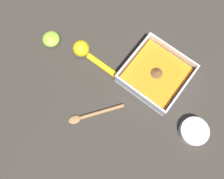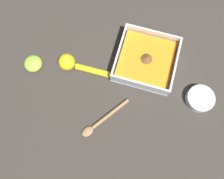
{
  "view_description": "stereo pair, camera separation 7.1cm",
  "coord_description": "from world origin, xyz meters",
  "views": [
    {
      "loc": [
        0.0,
        -0.24,
        0.72
      ],
      "look_at": [
        -0.12,
        -0.1,
        0.03
      ],
      "focal_mm": 35.0,
      "sensor_mm": 36.0,
      "label": 1
    },
    {
      "loc": [
        -0.06,
        -0.28,
        0.72
      ],
      "look_at": [
        -0.12,
        -0.1,
        0.03
      ],
      "focal_mm": 35.0,
      "sensor_mm": 36.0,
      "label": 2
    }
  ],
  "objects": [
    {
      "name": "spice_bowl",
      "position": [
        0.17,
        -0.04,
        0.01
      ],
      "size": [
        0.09,
        0.09,
        0.03
      ],
      "color": "silver",
      "rests_on": "ground_plane"
    },
    {
      "name": "lemon_squeezer",
      "position": [
        -0.27,
        -0.05,
        0.02
      ],
      "size": [
        0.18,
        0.06,
        0.06
      ],
      "rotation": [
        0.0,
        0.0,
        3.15
      ],
      "color": "yellow",
      "rests_on": "ground_plane"
    },
    {
      "name": "lemon_half",
      "position": [
        -0.4,
        -0.08,
        0.02
      ],
      "size": [
        0.06,
        0.06,
        0.03
      ],
      "color": "#93CC38",
      "rests_on": "ground_plane"
    },
    {
      "name": "ground_plane",
      "position": [
        0.0,
        0.0,
        0.0
      ],
      "size": [
        4.0,
        4.0,
        0.0
      ],
      "primitive_type": "plane",
      "color": "#332D28"
    },
    {
      "name": "square_dish",
      "position": [
        -0.03,
        0.04,
        0.02
      ],
      "size": [
        0.2,
        0.2,
        0.05
      ],
      "color": "silver",
      "rests_on": "ground_plane"
    },
    {
      "name": "wooden_spoon",
      "position": [
        -0.12,
        -0.2,
        0.01
      ],
      "size": [
        0.13,
        0.16,
        0.01
      ],
      "rotation": [
        0.0,
        0.0,
        4.09
      ],
      "color": "olive",
      "rests_on": "ground_plane"
    }
  ]
}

